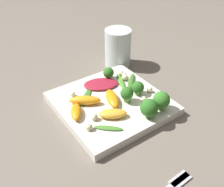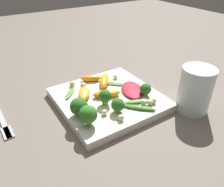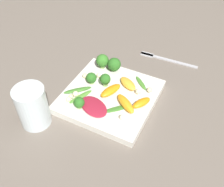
{
  "view_description": "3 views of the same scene",
  "coord_description": "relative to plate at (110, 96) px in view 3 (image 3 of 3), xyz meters",
  "views": [
    {
      "loc": [
        -0.42,
        0.29,
        0.41
      ],
      "look_at": [
        -0.0,
        -0.0,
        0.04
      ],
      "focal_mm": 42.0,
      "sensor_mm": 36.0,
      "label": 1
    },
    {
      "loc": [
        -0.25,
        -0.41,
        0.33
      ],
      "look_at": [
        0.0,
        -0.02,
        0.04
      ],
      "focal_mm": 35.0,
      "sensor_mm": 36.0,
      "label": 2
    },
    {
      "loc": [
        0.47,
        0.24,
        0.55
      ],
      "look_at": [
        0.02,
        0.02,
        0.04
      ],
      "focal_mm": 42.0,
      "sensor_mm": 36.0,
      "label": 3
    }
  ],
  "objects": [
    {
      "name": "arugula_sprig_0",
      "position": [
        0.03,
        -0.09,
        0.01
      ],
      "size": [
        0.07,
        0.07,
        0.01
      ],
      "color": "#3D7528",
      "rests_on": "plate"
    },
    {
      "name": "orange_segment_1",
      "position": [
        -0.01,
        0.0,
        0.02
      ],
      "size": [
        0.08,
        0.05,
        0.02
      ],
      "color": "orange",
      "rests_on": "plate"
    },
    {
      "name": "arugula_sprig_2",
      "position": [
        0.05,
        -0.07,
        0.01
      ],
      "size": [
        0.08,
        0.04,
        0.01
      ],
      "color": "#518E33",
      "rests_on": "plate"
    },
    {
      "name": "broccoli_floret_4",
      "position": [
        0.08,
        -0.05,
        0.03
      ],
      "size": [
        0.03,
        0.03,
        0.03
      ],
      "color": "#7A9E51",
      "rests_on": "plate"
    },
    {
      "name": "broccoli_floret_0",
      "position": [
        -0.1,
        -0.03,
        0.04
      ],
      "size": [
        0.04,
        0.04,
        0.05
      ],
      "color": "#84AD5B",
      "rests_on": "plate"
    },
    {
      "name": "macadamia_nut_7",
      "position": [
        0.08,
        -0.09,
        0.02
      ],
      "size": [
        0.02,
        0.02,
        0.02
      ],
      "color": "beige",
      "rests_on": "plate"
    },
    {
      "name": "broccoli_floret_3",
      "position": [
        -0.02,
        -0.07,
        0.03
      ],
      "size": [
        0.03,
        0.03,
        0.04
      ],
      "color": "#84AD5B",
      "rests_on": "plate"
    },
    {
      "name": "macadamia_nut_5",
      "position": [
        0.07,
        0.07,
        0.02
      ],
      "size": [
        0.01,
        0.01,
        0.01
      ],
      "color": "beige",
      "rests_on": "plate"
    },
    {
      "name": "broccoli_floret_2",
      "position": [
        -0.09,
        -0.07,
        0.04
      ],
      "size": [
        0.04,
        0.04,
        0.05
      ],
      "color": "#7A9E51",
      "rests_on": "plate"
    },
    {
      "name": "arugula_sprig_1",
      "position": [
        0.04,
        0.04,
        0.01
      ],
      "size": [
        0.07,
        0.07,
        0.0
      ],
      "color": "#3D7528",
      "rests_on": "plate"
    },
    {
      "name": "macadamia_nut_3",
      "position": [
        0.06,
        -0.09,
        0.02
      ],
      "size": [
        0.01,
        0.01,
        0.01
      ],
      "color": "beige",
      "rests_on": "plate"
    },
    {
      "name": "macadamia_nut_0",
      "position": [
        0.05,
        -0.08,
        0.02
      ],
      "size": [
        0.02,
        0.02,
        0.02
      ],
      "color": "beige",
      "rests_on": "plate"
    },
    {
      "name": "drinking_glass",
      "position": [
        0.16,
        -0.14,
        0.05
      ],
      "size": [
        0.08,
        0.08,
        0.11
      ],
      "color": "silver",
      "rests_on": "ground_plane"
    },
    {
      "name": "broccoli_floret_1",
      "position": [
        -0.03,
        -0.03,
        0.03
      ],
      "size": [
        0.03,
        0.03,
        0.04
      ],
      "color": "#84AD5B",
      "rests_on": "plate"
    },
    {
      "name": "plate",
      "position": [
        0.0,
        0.0,
        0.0
      ],
      "size": [
        0.25,
        0.25,
        0.02
      ],
      "color": "silver",
      "rests_on": "ground_plane"
    },
    {
      "name": "macadamia_nut_4",
      "position": [
        -0.04,
        0.07,
        0.02
      ],
      "size": [
        0.02,
        0.02,
        0.02
      ],
      "color": "beige",
      "rests_on": "plate"
    },
    {
      "name": "arugula_sprig_3",
      "position": [
        -0.08,
        0.06,
        0.01
      ],
      "size": [
        0.05,
        0.06,
        0.01
      ],
      "color": "#47842D",
      "rests_on": "plate"
    },
    {
      "name": "fork",
      "position": [
        -0.25,
        0.07,
        -0.01
      ],
      "size": [
        0.02,
        0.2,
        0.01
      ],
      "color": "#B2B2B7",
      "rests_on": "ground_plane"
    },
    {
      "name": "macadamia_nut_1",
      "position": [
        -0.03,
        -0.1,
        0.02
      ],
      "size": [
        0.01,
        0.01,
        0.01
      ],
      "color": "beige",
      "rests_on": "plate"
    },
    {
      "name": "orange_segment_0",
      "position": [
        -0.05,
        0.03,
        0.02
      ],
      "size": [
        0.06,
        0.07,
        0.02
      ],
      "color": "#FCAD33",
      "rests_on": "plate"
    },
    {
      "name": "macadamia_nut_6",
      "position": [
        -0.05,
        -0.06,
        0.02
      ],
      "size": [
        0.01,
        0.01,
        0.01
      ],
      "color": "beige",
      "rests_on": "plate"
    },
    {
      "name": "ground_plane",
      "position": [
        0.0,
        0.0,
        -0.01
      ],
      "size": [
        2.4,
        2.4,
        0.0
      ],
      "primitive_type": "plane",
      "color": "#6B6056"
    },
    {
      "name": "macadamia_nut_2",
      "position": [
        -0.06,
        0.1,
        0.02
      ],
      "size": [
        0.02,
        0.02,
        0.02
      ],
      "color": "beige",
      "rests_on": "plate"
    },
    {
      "name": "radicchio_leaf_0",
      "position": [
        0.07,
        -0.01,
        0.02
      ],
      "size": [
        0.09,
        0.11,
        0.01
      ],
      "color": "maroon",
      "rests_on": "plate"
    },
    {
      "name": "orange_segment_2",
      "position": [
        0.0,
        0.1,
        0.02
      ],
      "size": [
        0.06,
        0.05,
        0.02
      ],
      "color": "orange",
      "rests_on": "plate"
    },
    {
      "name": "orange_segment_3",
      "position": [
        0.02,
        0.06,
        0.02
      ],
      "size": [
        0.06,
        0.08,
        0.02
      ],
      "color": "orange",
      "rests_on": "plate"
    }
  ]
}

